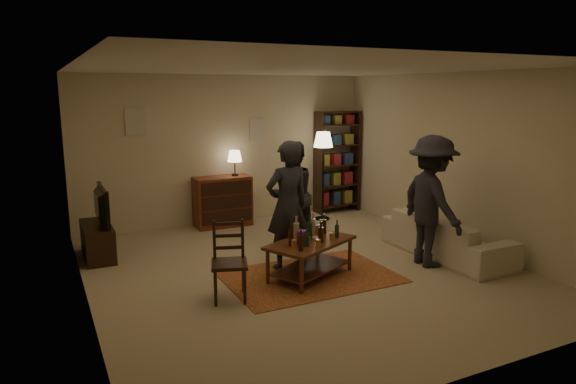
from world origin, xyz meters
TOP-DOWN VIEW (x-y plane):
  - floor at (0.00, 0.00)m, footprint 6.00×6.00m
  - room_shell at (-0.65, 2.98)m, footprint 6.00×6.00m
  - rug at (-0.04, -0.29)m, footprint 2.20×1.50m
  - coffee_table at (-0.04, -0.29)m, footprint 1.37×1.10m
  - dining_chair at (-1.22, -0.47)m, footprint 0.52×0.52m
  - tv_stand at (-2.44, 1.80)m, footprint 0.40×1.00m
  - dresser at (-0.19, 2.71)m, footprint 1.00×0.50m
  - bookshelf at (2.25, 2.78)m, footprint 0.90×0.34m
  - floor_lamp at (1.65, 2.32)m, footprint 0.36×0.36m
  - sofa at (2.20, -0.40)m, footprint 0.81×2.08m
  - person_left at (-0.15, 0.16)m, footprint 0.68×0.48m
  - person_right at (0.36, 1.05)m, footprint 0.94×0.82m
  - person_by_sofa at (1.70, -0.59)m, footprint 0.81×1.25m

SIDE VIEW (x-z plane):
  - floor at x=0.00m, z-range 0.00..0.00m
  - rug at x=-0.04m, z-range 0.00..0.01m
  - sofa at x=2.20m, z-range 0.00..0.61m
  - tv_stand at x=-2.44m, z-range -0.14..0.91m
  - coffee_table at x=-0.04m, z-range 0.01..0.84m
  - dresser at x=-0.19m, z-range -0.20..1.16m
  - dining_chair at x=-1.22m, z-range 0.02..0.97m
  - person_right at x=0.36m, z-range 0.00..1.66m
  - person_left at x=-0.15m, z-range 0.00..1.77m
  - person_by_sofa at x=1.70m, z-range 0.00..1.83m
  - bookshelf at x=2.25m, z-range 0.03..2.04m
  - floor_lamp at x=1.65m, z-range 0.58..2.24m
  - room_shell at x=-0.65m, z-range -1.19..4.81m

